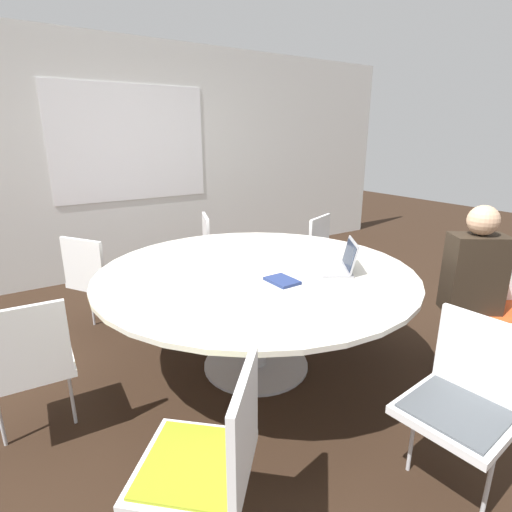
{
  "coord_description": "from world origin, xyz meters",
  "views": [
    {
      "loc": [
        -1.44,
        -2.19,
        1.66
      ],
      "look_at": [
        0.0,
        0.0,
        0.86
      ],
      "focal_mm": 28.0,
      "sensor_mm": 36.0,
      "label": 1
    }
  ],
  "objects_px": {
    "chair_2": "(219,248)",
    "spiral_notebook": "(282,281)",
    "chair_5": "(211,455)",
    "chair_6": "(465,395)",
    "person_0": "(475,279)",
    "chair_3": "(97,276)",
    "chair_1": "(330,252)",
    "chair_4": "(27,359)",
    "handbag": "(154,286)",
    "laptop": "(341,263)",
    "chair_0": "(499,301)"
  },
  "relations": [
    {
      "from": "chair_1",
      "to": "chair_5",
      "type": "height_order",
      "value": "same"
    },
    {
      "from": "spiral_notebook",
      "to": "chair_3",
      "type": "bearing_deg",
      "value": 119.43
    },
    {
      "from": "chair_1",
      "to": "person_0",
      "type": "xyz_separation_m",
      "value": [
        -0.09,
        -1.49,
        0.19
      ]
    },
    {
      "from": "chair_1",
      "to": "chair_2",
      "type": "distance_m",
      "value": 1.15
    },
    {
      "from": "laptop",
      "to": "handbag",
      "type": "relative_size",
      "value": 1.08
    },
    {
      "from": "chair_4",
      "to": "handbag",
      "type": "xyz_separation_m",
      "value": [
        1.23,
        1.61,
        -0.38
      ]
    },
    {
      "from": "chair_1",
      "to": "chair_4",
      "type": "relative_size",
      "value": 1.0
    },
    {
      "from": "chair_6",
      "to": "person_0",
      "type": "relative_size",
      "value": 0.71
    },
    {
      "from": "chair_2",
      "to": "chair_1",
      "type": "bearing_deg",
      "value": 69.1
    },
    {
      "from": "chair_1",
      "to": "chair_2",
      "type": "bearing_deg",
      "value": -63.69
    },
    {
      "from": "chair_3",
      "to": "laptop",
      "type": "xyz_separation_m",
      "value": [
        1.3,
        -1.51,
        0.29
      ]
    },
    {
      "from": "chair_0",
      "to": "laptop",
      "type": "xyz_separation_m",
      "value": [
        -0.97,
        0.61,
        0.29
      ]
    },
    {
      "from": "chair_1",
      "to": "chair_3",
      "type": "distance_m",
      "value": 2.19
    },
    {
      "from": "chair_0",
      "to": "chair_6",
      "type": "relative_size",
      "value": 1.0
    },
    {
      "from": "chair_1",
      "to": "chair_6",
      "type": "xyz_separation_m",
      "value": [
        -1.09,
        -2.03,
        0.0
      ]
    },
    {
      "from": "chair_6",
      "to": "spiral_notebook",
      "type": "bearing_deg",
      "value": 4.53
    },
    {
      "from": "chair_0",
      "to": "chair_1",
      "type": "bearing_deg",
      "value": -48.92
    },
    {
      "from": "person_0",
      "to": "chair_6",
      "type": "bearing_deg",
      "value": 63.88
    },
    {
      "from": "chair_0",
      "to": "handbag",
      "type": "bearing_deg",
      "value": -21.94
    },
    {
      "from": "chair_6",
      "to": "laptop",
      "type": "relative_size",
      "value": 2.24
    },
    {
      "from": "laptop",
      "to": "spiral_notebook",
      "type": "xyz_separation_m",
      "value": [
        -0.47,
        0.05,
        -0.05
      ]
    },
    {
      "from": "chair_0",
      "to": "chair_5",
      "type": "relative_size",
      "value": 1.0
    },
    {
      "from": "chair_2",
      "to": "spiral_notebook",
      "type": "bearing_deg",
      "value": 5.87
    },
    {
      "from": "chair_3",
      "to": "person_0",
      "type": "height_order",
      "value": "person_0"
    },
    {
      "from": "chair_3",
      "to": "spiral_notebook",
      "type": "bearing_deg",
      "value": -2.89
    },
    {
      "from": "chair_2",
      "to": "chair_6",
      "type": "distance_m",
      "value": 2.79
    },
    {
      "from": "chair_0",
      "to": "chair_3",
      "type": "xyz_separation_m",
      "value": [
        -2.27,
        2.13,
        0.0
      ]
    },
    {
      "from": "spiral_notebook",
      "to": "laptop",
      "type": "bearing_deg",
      "value": -5.73
    },
    {
      "from": "laptop",
      "to": "spiral_notebook",
      "type": "height_order",
      "value": "laptop"
    },
    {
      "from": "chair_5",
      "to": "spiral_notebook",
      "type": "distance_m",
      "value": 1.25
    },
    {
      "from": "chair_0",
      "to": "chair_1",
      "type": "xyz_separation_m",
      "value": [
        -0.15,
        1.56,
        0.0
      ]
    },
    {
      "from": "chair_0",
      "to": "chair_4",
      "type": "relative_size",
      "value": 1.0
    },
    {
      "from": "chair_1",
      "to": "chair_4",
      "type": "height_order",
      "value": "same"
    },
    {
      "from": "spiral_notebook",
      "to": "handbag",
      "type": "distance_m",
      "value": 2.04
    },
    {
      "from": "chair_6",
      "to": "chair_1",
      "type": "bearing_deg",
      "value": -33.84
    },
    {
      "from": "chair_5",
      "to": "chair_6",
      "type": "xyz_separation_m",
      "value": [
        1.13,
        -0.32,
        0.0
      ]
    },
    {
      "from": "laptop",
      "to": "person_0",
      "type": "bearing_deg",
      "value": 89.03
    },
    {
      "from": "chair_1",
      "to": "person_0",
      "type": "bearing_deg",
      "value": 63.98
    },
    {
      "from": "chair_5",
      "to": "spiral_notebook",
      "type": "xyz_separation_m",
      "value": [
        0.93,
        0.8,
        0.24
      ]
    },
    {
      "from": "chair_5",
      "to": "handbag",
      "type": "bearing_deg",
      "value": 27.96
    },
    {
      "from": "chair_0",
      "to": "chair_3",
      "type": "bearing_deg",
      "value": -7.52
    },
    {
      "from": "handbag",
      "to": "spiral_notebook",
      "type": "bearing_deg",
      "value": -83.98
    },
    {
      "from": "chair_4",
      "to": "handbag",
      "type": "relative_size",
      "value": 2.42
    },
    {
      "from": "handbag",
      "to": "chair_0",
      "type": "bearing_deg",
      "value": -57.56
    },
    {
      "from": "chair_5",
      "to": "handbag",
      "type": "distance_m",
      "value": 2.85
    },
    {
      "from": "person_0",
      "to": "laptop",
      "type": "height_order",
      "value": "person_0"
    },
    {
      "from": "chair_0",
      "to": "chair_6",
      "type": "bearing_deg",
      "value": 56.13
    },
    {
      "from": "chair_4",
      "to": "laptop",
      "type": "distance_m",
      "value": 1.96
    },
    {
      "from": "chair_0",
      "to": "chair_1",
      "type": "distance_m",
      "value": 1.57
    },
    {
      "from": "chair_4",
      "to": "person_0",
      "type": "xyz_separation_m",
      "value": [
        2.64,
        -0.9,
        0.19
      ]
    }
  ]
}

